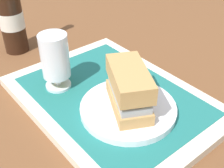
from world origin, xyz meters
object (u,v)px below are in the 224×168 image
at_px(plate, 128,109).
at_px(sandwich, 129,87).
at_px(beer_glass, 55,59).
at_px(beer_bottle, 10,15).

height_order(plate, sandwich, sandwich).
xyz_separation_m(sandwich, beer_glass, (0.16, 0.06, 0.01)).
height_order(beer_glass, beer_bottle, beer_bottle).
relative_size(sandwich, beer_bottle, 0.54).
bearing_deg(plate, sandwich, -27.93).
distance_m(plate, beer_bottle, 0.42).
bearing_deg(beer_bottle, beer_glass, 176.39).
distance_m(beer_glass, beer_bottle, 0.25).
height_order(sandwich, beer_glass, beer_glass).
relative_size(sandwich, beer_glass, 1.16).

